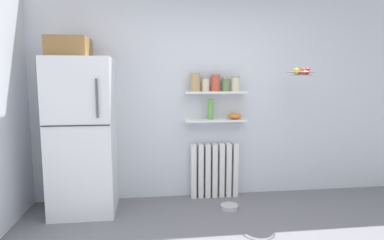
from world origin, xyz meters
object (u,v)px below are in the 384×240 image
at_px(refrigerator, 82,132).
at_px(storage_jar_4, 236,84).
at_px(shelf_bowl, 235,116).
at_px(pet_food_bowl, 229,207).
at_px(storage_jar_2, 216,82).
at_px(storage_jar_3, 226,84).
at_px(storage_jar_0, 195,82).
at_px(radiator, 214,170).
at_px(hanging_fruit_basket, 301,72).
at_px(storage_jar_1, 205,84).
at_px(vase, 211,109).

relative_size(refrigerator, storage_jar_4, 10.54).
bearing_deg(shelf_bowl, storage_jar_4, -0.00).
distance_m(storage_jar_4, pet_food_bowl, 1.50).
xyz_separation_m(refrigerator, storage_jar_2, (1.57, 0.22, 0.55)).
bearing_deg(storage_jar_3, shelf_bowl, -0.00).
xyz_separation_m(storage_jar_0, shelf_bowl, (0.51, 0.00, -0.42)).
distance_m(radiator, hanging_fruit_basket, 1.61).
distance_m(storage_jar_1, shelf_bowl, 0.55).
bearing_deg(storage_jar_3, refrigerator, -172.71).
xyz_separation_m(storage_jar_3, vase, (-0.19, -0.00, -0.31)).
height_order(storage_jar_2, vase, storage_jar_2).
bearing_deg(storage_jar_0, refrigerator, -170.63).
xyz_separation_m(radiator, storage_jar_4, (0.25, -0.03, 1.11)).
bearing_deg(storage_jar_2, shelf_bowl, 0.00).
relative_size(storage_jar_0, vase, 0.89).
height_order(storage_jar_1, storage_jar_4, storage_jar_4).
bearing_deg(refrigerator, storage_jar_2, 7.87).
xyz_separation_m(storage_jar_4, hanging_fruit_basket, (0.70, -0.31, 0.14)).
bearing_deg(storage_jar_3, storage_jar_2, -180.00).
bearing_deg(vase, storage_jar_4, -0.00).
relative_size(storage_jar_4, shelf_bowl, 1.06).
bearing_deg(storage_jar_0, shelf_bowl, 0.00).
height_order(storage_jar_4, hanging_fruit_basket, hanging_fruit_basket).
xyz_separation_m(vase, pet_food_bowl, (0.16, -0.39, -1.12)).
distance_m(vase, shelf_bowl, 0.32).
xyz_separation_m(refrigerator, storage_jar_4, (1.83, 0.22, 0.54)).
xyz_separation_m(refrigerator, shelf_bowl, (1.82, 0.22, 0.13)).
relative_size(refrigerator, radiator, 2.82).
relative_size(storage_jar_1, storage_jar_2, 0.78).
bearing_deg(storage_jar_1, storage_jar_0, -180.00).
relative_size(radiator, vase, 2.73).
relative_size(vase, pet_food_bowl, 1.25).
bearing_deg(storage_jar_0, storage_jar_1, 0.00).
bearing_deg(storage_jar_2, hanging_fruit_basket, -17.96).
height_order(storage_jar_2, hanging_fruit_basket, hanging_fruit_basket).
bearing_deg(refrigerator, storage_jar_3, 7.29).
relative_size(storage_jar_2, hanging_fruit_basket, 0.66).
bearing_deg(storage_jar_3, storage_jar_0, -180.00).
height_order(refrigerator, storage_jar_2, refrigerator).
bearing_deg(hanging_fruit_basket, storage_jar_3, 159.51).
distance_m(storage_jar_3, vase, 0.36).
bearing_deg(vase, refrigerator, -171.82).
height_order(vase, shelf_bowl, vase).
bearing_deg(storage_jar_0, hanging_fruit_basket, -14.37).
bearing_deg(shelf_bowl, storage_jar_1, -180.00).
height_order(refrigerator, storage_jar_4, refrigerator).
height_order(refrigerator, storage_jar_3, refrigerator).
bearing_deg(storage_jar_0, vase, 0.00).
bearing_deg(radiator, storage_jar_2, -90.00).
relative_size(refrigerator, storage_jar_1, 11.44).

